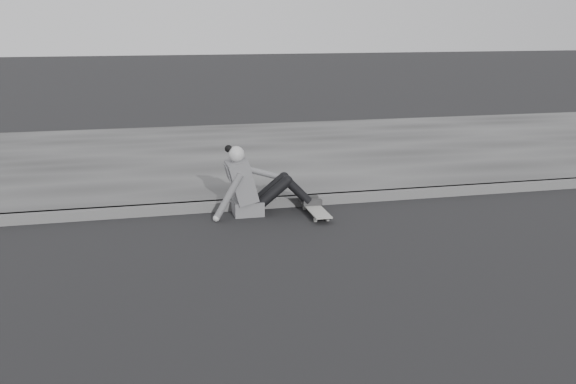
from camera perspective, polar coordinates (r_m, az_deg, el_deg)
The scene contains 5 objects.
ground at distance 5.71m, azimuth -4.46°, elevation -9.00°, with size 80.00×80.00×0.00m, color black.
curb at distance 8.10m, azimuth -7.28°, elevation -1.29°, with size 24.00×0.16×0.12m, color #4B4B4B.
sidewalk at distance 11.03m, azimuth -8.96°, elevation 3.03°, with size 24.00×6.00×0.12m, color #383838.
skateboard at distance 7.87m, azimuth 2.47°, elevation -1.60°, with size 0.20×0.78×0.09m.
seated_woman at distance 7.86m, azimuth -3.15°, elevation 0.57°, with size 1.38×0.46×0.88m.
Camera 1 is at (-0.76, -5.16, 2.33)m, focal length 40.00 mm.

